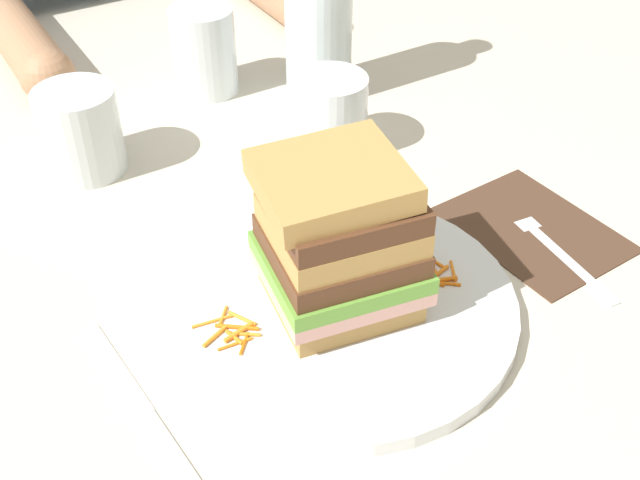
{
  "coord_description": "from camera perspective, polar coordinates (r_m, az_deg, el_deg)",
  "views": [
    {
      "loc": [
        -0.25,
        -0.41,
        0.45
      ],
      "look_at": [
        0.01,
        0.02,
        0.05
      ],
      "focal_mm": 45.24,
      "sensor_mm": 36.0,
      "label": 1
    }
  ],
  "objects": [
    {
      "name": "carrot_shred_6",
      "position": [
        0.62,
        -6.08,
        -6.86
      ],
      "size": [
        0.01,
        0.02,
        0.0
      ],
      "primitive_type": "cylinder",
      "rotation": [
        0.0,
        1.57,
        1.81
      ],
      "color": "orange",
      "rests_on": "main_plate"
    },
    {
      "name": "ground_plane",
      "position": [
        0.66,
        0.39,
        -4.58
      ],
      "size": [
        3.0,
        3.0,
        0.0
      ],
      "primitive_type": "plane",
      "color": "beige"
    },
    {
      "name": "main_plate",
      "position": [
        0.65,
        1.37,
        -4.64
      ],
      "size": [
        0.29,
        0.29,
        0.01
      ],
      "primitive_type": "cylinder",
      "color": "white",
      "rests_on": "ground_plane"
    },
    {
      "name": "carrot_shred_14",
      "position": [
        0.66,
        8.96,
        -3.05
      ],
      "size": [
        0.02,
        0.02,
        0.0
      ],
      "primitive_type": "cylinder",
      "rotation": [
        0.0,
        1.57,
        2.45
      ],
      "color": "orange",
      "rests_on": "main_plate"
    },
    {
      "name": "fork",
      "position": [
        0.74,
        15.91,
        -0.02
      ],
      "size": [
        0.03,
        0.17,
        0.0
      ],
      "color": "silver",
      "rests_on": "napkin_dark"
    },
    {
      "name": "carrot_shred_10",
      "position": [
        0.68,
        7.83,
        -1.65
      ],
      "size": [
        0.01,
        0.03,
        0.0
      ],
      "primitive_type": "cylinder",
      "rotation": [
        0.0,
        1.57,
        1.27
      ],
      "color": "orange",
      "rests_on": "main_plate"
    },
    {
      "name": "empty_tumbler_0",
      "position": [
        0.83,
        -16.59,
        7.39
      ],
      "size": [
        0.08,
        0.08,
        0.09
      ],
      "primitive_type": "cylinder",
      "color": "silver",
      "rests_on": "ground_plane"
    },
    {
      "name": "knife",
      "position": [
        0.59,
        -12.24,
        -12.05
      ],
      "size": [
        0.03,
        0.2,
        0.0
      ],
      "color": "silver",
      "rests_on": "ground_plane"
    },
    {
      "name": "carrot_shred_2",
      "position": [
        0.62,
        -7.59,
        -6.53
      ],
      "size": [
        0.03,
        0.01,
        0.0
      ],
      "primitive_type": "cylinder",
      "rotation": [
        0.0,
        1.57,
        0.41
      ],
      "color": "orange",
      "rests_on": "main_plate"
    },
    {
      "name": "napkin_dark",
      "position": [
        0.76,
        14.85,
        0.76
      ],
      "size": [
        0.13,
        0.16,
        0.0
      ],
      "primitive_type": "cube",
      "rotation": [
        0.0,
        0.0,
        0.06
      ],
      "color": "#4C3323",
      "rests_on": "ground_plane"
    },
    {
      "name": "carrot_shred_9",
      "position": [
        0.63,
        -5.53,
        -5.54
      ],
      "size": [
        0.01,
        0.02,
        0.0
      ],
      "primitive_type": "cylinder",
      "rotation": [
        0.0,
        1.57,
        2.04
      ],
      "color": "orange",
      "rests_on": "main_plate"
    },
    {
      "name": "empty_tumbler_1",
      "position": [
        0.94,
        -8.2,
        13.11
      ],
      "size": [
        0.07,
        0.07,
        0.1
      ],
      "primitive_type": "cylinder",
      "color": "silver",
      "rests_on": "ground_plane"
    },
    {
      "name": "carrot_shred_3",
      "position": [
        0.63,
        -6.88,
        -5.38
      ],
      "size": [
        0.02,
        0.02,
        0.0
      ],
      "primitive_type": "cylinder",
      "rotation": [
        0.0,
        1.57,
        4.0
      ],
      "color": "orange",
      "rests_on": "main_plate"
    },
    {
      "name": "carrot_shred_15",
      "position": [
        0.68,
        9.4,
        -2.17
      ],
      "size": [
        0.01,
        0.02,
        0.0
      ],
      "primitive_type": "cylinder",
      "rotation": [
        0.0,
        1.57,
        1.06
      ],
      "color": "orange",
      "rests_on": "main_plate"
    },
    {
      "name": "carrot_shred_12",
      "position": [
        0.68,
        8.15,
        -1.52
      ],
      "size": [
        0.01,
        0.02,
        0.0
      ],
      "primitive_type": "cylinder",
      "rotation": [
        0.0,
        1.57,
        1.76
      ],
      "color": "orange",
      "rests_on": "main_plate"
    },
    {
      "name": "carrot_shred_8",
      "position": [
        0.62,
        -5.88,
        -6.16
      ],
      "size": [
        0.03,
        0.02,
        0.0
      ],
      "primitive_type": "cylinder",
      "rotation": [
        0.0,
        1.57,
        2.49
      ],
      "color": "orange",
      "rests_on": "main_plate"
    },
    {
      "name": "carrot_shred_11",
      "position": [
        0.67,
        7.58,
        -2.74
      ],
      "size": [
        0.02,
        0.03,
        0.0
      ],
      "primitive_type": "cylinder",
      "rotation": [
        0.0,
        1.57,
        2.02
      ],
      "color": "orange",
      "rests_on": "main_plate"
    },
    {
      "name": "carrot_shred_16",
      "position": [
        0.67,
        8.68,
        -2.79
      ],
      "size": [
        0.02,
        0.01,
        0.0
      ],
      "primitive_type": "cylinder",
      "rotation": [
        0.0,
        1.57,
        5.93
      ],
      "color": "orange",
      "rests_on": "main_plate"
    },
    {
      "name": "carrot_shred_17",
      "position": [
        0.68,
        6.41,
        -1.37
      ],
      "size": [
        0.02,
        0.01,
        0.0
      ],
      "primitive_type": "cylinder",
      "rotation": [
        0.0,
        1.57,
        2.68
      ],
      "color": "orange",
      "rests_on": "main_plate"
    },
    {
      "name": "sandwich",
      "position": [
        0.61,
        1.39,
        0.03
      ],
      "size": [
        0.13,
        0.13,
        0.13
      ],
      "color": "tan",
      "rests_on": "main_plate"
    },
    {
      "name": "carrot_shred_13",
      "position": [
        0.67,
        8.03,
        -2.26
      ],
      "size": [
        0.01,
        0.02,
        0.0
      ],
      "primitive_type": "cylinder",
      "rotation": [
        0.0,
        1.57,
        4.16
      ],
      "color": "orange",
      "rests_on": "main_plate"
    },
    {
      "name": "carrot_shred_7",
      "position": [
        0.62,
        -5.3,
        -6.65
      ],
      "size": [
        0.02,
        0.02,
        0.0
      ],
      "primitive_type": "cylinder",
      "rotation": [
        0.0,
        1.57,
        5.67
      ],
      "color": "orange",
      "rests_on": "main_plate"
    },
    {
      "name": "juice_glass",
      "position": [
        0.83,
        0.72,
        8.56
      ],
      "size": [
        0.08,
        0.08,
        0.08
      ],
      "color": "white",
      "rests_on": "ground_plane"
    },
    {
      "name": "carrot_shred_18",
      "position": [
        0.67,
        8.38,
        -2.35
      ],
      "size": [
        0.02,
        0.01,
        0.0
      ],
      "primitive_type": "cylinder",
      "rotation": [
        0.0,
        1.57,
        3.4
      ],
      "color": "orange",
      "rests_on": "main_plate"
    },
    {
      "name": "carrot_shred_19",
      "position": [
        0.67,
        6.05,
        -1.99
      ],
      "size": [
        0.03,
        0.0,
        0.0
      ],
      "primitive_type": "cylinder",
      "rotation": [
        0.0,
        1.57,
        3.17
      ],
      "color": "orange",
      "rests_on": "main_plate"
    },
    {
      "name": "carrot_shred_4",
      "position": [
        0.61,
        -6.03,
        -7.32
      ],
      "size": [
        0.03,
        0.0,
        0.0
      ],
      "primitive_type": "cylinder",
      "rotation": [
        0.0,
        1.57,
        3.05
      ],
      "color": "orange",
      "rests_on": "main_plate"
    },
    {
      "name": "carrot_shred_0",
      "position": [
        0.61,
        -5.38,
        -7.3
      ],
      "size": [
        0.02,
        0.02,
        0.0
      ],
      "primitive_type": "cylinder",
      "rotation": [
        0.0,
        1.57,
        3.98
      ],
      "color": "orange",
      "rests_on": "main_plate"
    },
    {
      "name": "carrot_shred_5",
      "position": [
        0.63,
        -7.59,
        -5.71
      ],
      "size": [
        0.03,
        0.01,
        0.0
      ],
      "primitive_type": "cylinder",
      "rotation": [
        0.0,
        1.57,
        3.0
      ],
      "color": "orange",
      "rests_on": "main_plate"
    },
    {
      "name": "carrot_shred_1",
      "position": [
        0.62,
        -5.75,
        -6.48
      ],
      "size": [
        0.03,
        0.01,
        0.0
      ],
      "primitive_type": "cylinder",
      "rotation": [
        0.0,
        1.57,
        0.23
      ],
      "color": "orange",
      "rests_on": "main_plate"
    }
  ]
}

